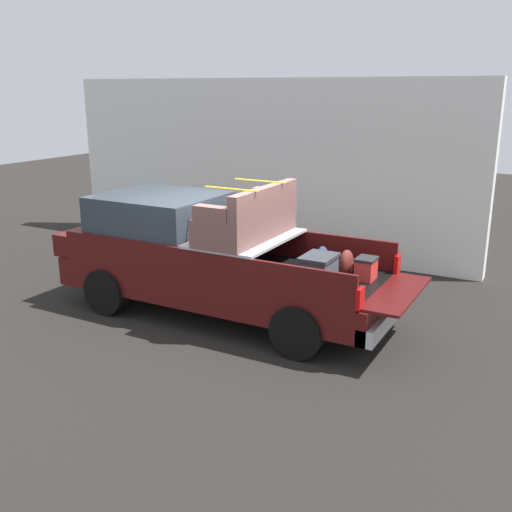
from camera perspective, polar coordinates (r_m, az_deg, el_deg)
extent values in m
plane|color=black|center=(9.89, -3.07, -5.67)|extent=(40.00, 40.00, 0.00)
cube|color=#470F0F|center=(9.68, -3.12, -2.31)|extent=(5.50, 1.92, 0.48)
cube|color=black|center=(9.06, 3.33, -1.90)|extent=(2.80, 1.80, 0.04)
cube|color=#470F0F|center=(8.20, 0.56, -2.14)|extent=(2.80, 0.06, 0.50)
cube|color=#470F0F|center=(9.81, 5.69, 0.86)|extent=(2.80, 0.06, 0.50)
cube|color=#470F0F|center=(9.63, -4.02, 0.61)|extent=(0.06, 1.80, 0.50)
cube|color=#470F0F|center=(8.52, 13.58, -3.52)|extent=(0.55, 1.80, 0.04)
cube|color=#B2B2B7|center=(9.26, -0.95, 1.75)|extent=(1.25, 1.92, 0.04)
cube|color=#470F0F|center=(10.30, -9.57, 1.44)|extent=(2.30, 1.92, 0.50)
cube|color=#2D3842|center=(10.11, -9.26, 4.33)|extent=(1.94, 1.76, 0.58)
cube|color=#470F0F|center=(11.18, -15.03, 1.95)|extent=(0.40, 1.82, 0.38)
cube|color=#B2B2B7|center=(8.69, 12.43, -5.72)|extent=(0.24, 1.92, 0.24)
cube|color=red|center=(7.74, 10.08, -4.07)|extent=(0.06, 0.20, 0.28)
cube|color=red|center=(9.34, 13.59, -0.75)|extent=(0.06, 0.20, 0.28)
cylinder|color=black|center=(10.11, -14.24, -3.31)|extent=(0.78, 0.30, 0.78)
cylinder|color=black|center=(11.39, -8.28, -0.78)|extent=(0.78, 0.30, 0.78)
cylinder|color=black|center=(8.26, 4.11, -7.29)|extent=(0.78, 0.30, 0.78)
cylinder|color=black|center=(9.78, 8.43, -3.63)|extent=(0.78, 0.30, 0.78)
cube|color=#474C56|center=(8.49, 6.09, -1.60)|extent=(0.40, 0.55, 0.41)
cube|color=#31353C|center=(8.43, 6.14, -0.10)|extent=(0.44, 0.59, 0.05)
ellipsoid|color=#283351|center=(8.85, 6.42, -0.61)|extent=(0.20, 0.31, 0.49)
ellipsoid|color=#283351|center=(8.84, 7.07, -1.16)|extent=(0.09, 0.22, 0.22)
ellipsoid|color=maroon|center=(8.97, 8.75, -0.72)|extent=(0.20, 0.36, 0.42)
ellipsoid|color=maroon|center=(8.95, 9.40, -1.20)|extent=(0.09, 0.25, 0.18)
cube|color=red|center=(8.90, 10.63, -1.33)|extent=(0.26, 0.34, 0.30)
cube|color=#262628|center=(8.85, 10.69, -0.28)|extent=(0.28, 0.36, 0.04)
cube|color=brown|center=(9.21, -0.96, 3.14)|extent=(0.82, 1.96, 0.42)
cube|color=brown|center=(8.97, 0.86, 5.46)|extent=(0.16, 1.96, 0.40)
cube|color=brown|center=(8.43, -4.23, 4.10)|extent=(0.58, 0.20, 0.22)
cube|color=brown|center=(9.93, 1.31, 5.97)|extent=(0.58, 0.20, 0.22)
cube|color=yellow|center=(8.71, -2.42, 6.54)|extent=(0.92, 0.03, 0.02)
cube|color=yellow|center=(9.47, 0.36, 7.32)|extent=(0.92, 0.03, 0.02)
cube|color=white|center=(13.55, 0.33, 8.74)|extent=(10.09, 0.36, 3.86)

